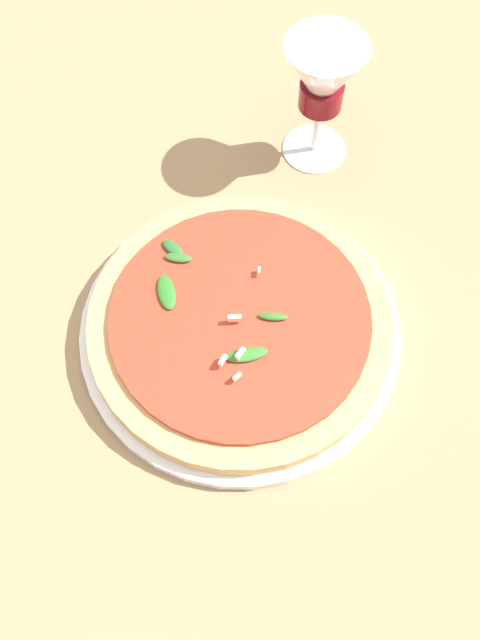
% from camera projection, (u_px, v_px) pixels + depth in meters
% --- Properties ---
extents(ground_plane, '(6.00, 6.00, 0.00)m').
position_uv_depth(ground_plane, '(232.00, 317.00, 0.77)').
color(ground_plane, '#9E7A56').
extents(pizza_arugula_main, '(0.32, 0.32, 0.05)m').
position_uv_depth(pizza_arugula_main, '(240.00, 326.00, 0.74)').
color(pizza_arugula_main, white).
rests_on(pizza_arugula_main, ground_plane).
extents(wine_glass, '(0.09, 0.09, 0.15)m').
position_uv_depth(wine_glass, '(323.00, 82.00, 0.77)').
color(wine_glass, white).
rests_on(wine_glass, ground_plane).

